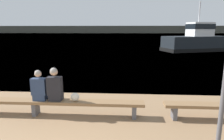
{
  "coord_description": "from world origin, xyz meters",
  "views": [
    {
      "loc": [
        1.78,
        -2.28,
        2.63
      ],
      "look_at": [
        1.23,
        6.37,
        0.83
      ],
      "focal_mm": 32.0,
      "sensor_mm": 36.0,
      "label": 1
    }
  ],
  "objects_px": {
    "shopping_bag": "(75,97)",
    "tugboat_red": "(197,42)",
    "person_right": "(55,86)",
    "bench_main": "(35,103)",
    "person_left": "(39,87)",
    "bench_segment_right": "(224,107)"
  },
  "relations": [
    {
      "from": "person_right",
      "to": "shopping_bag",
      "type": "xyz_separation_m",
      "value": [
        0.6,
        -0.01,
        -0.33
      ]
    },
    {
      "from": "bench_main",
      "to": "person_right",
      "type": "distance_m",
      "value": 0.85
    },
    {
      "from": "shopping_bag",
      "to": "tugboat_red",
      "type": "bearing_deg",
      "value": 62.18
    },
    {
      "from": "person_left",
      "to": "person_right",
      "type": "bearing_deg",
      "value": -0.32
    },
    {
      "from": "person_right",
      "to": "person_left",
      "type": "bearing_deg",
      "value": 179.68
    },
    {
      "from": "bench_main",
      "to": "person_left",
      "type": "height_order",
      "value": "person_left"
    },
    {
      "from": "person_left",
      "to": "tugboat_red",
      "type": "relative_size",
      "value": 0.11
    },
    {
      "from": "tugboat_red",
      "to": "bench_segment_right",
      "type": "height_order",
      "value": "tugboat_red"
    },
    {
      "from": "bench_main",
      "to": "shopping_bag",
      "type": "bearing_deg",
      "value": -0.39
    },
    {
      "from": "shopping_bag",
      "to": "tugboat_red",
      "type": "height_order",
      "value": "tugboat_red"
    },
    {
      "from": "bench_main",
      "to": "tugboat_red",
      "type": "xyz_separation_m",
      "value": [
        11.38,
        19.19,
        0.68
      ]
    },
    {
      "from": "person_left",
      "to": "tugboat_red",
      "type": "distance_m",
      "value": 22.23
    },
    {
      "from": "bench_main",
      "to": "person_right",
      "type": "relative_size",
      "value": 6.5
    },
    {
      "from": "person_right",
      "to": "tugboat_red",
      "type": "xyz_separation_m",
      "value": [
        10.73,
        19.19,
        0.14
      ]
    },
    {
      "from": "person_right",
      "to": "shopping_bag",
      "type": "distance_m",
      "value": 0.69
    },
    {
      "from": "tugboat_red",
      "to": "bench_segment_right",
      "type": "relative_size",
      "value": 2.51
    },
    {
      "from": "person_right",
      "to": "shopping_bag",
      "type": "relative_size",
      "value": 3.91
    },
    {
      "from": "person_left",
      "to": "tugboat_red",
      "type": "xyz_separation_m",
      "value": [
        11.22,
        19.19,
        0.19
      ]
    },
    {
      "from": "shopping_bag",
      "to": "tugboat_red",
      "type": "xyz_separation_m",
      "value": [
        10.13,
        19.19,
        0.47
      ]
    },
    {
      "from": "person_left",
      "to": "person_right",
      "type": "height_order",
      "value": "person_right"
    },
    {
      "from": "shopping_bag",
      "to": "bench_segment_right",
      "type": "distance_m",
      "value": 4.39
    },
    {
      "from": "bench_main",
      "to": "person_right",
      "type": "height_order",
      "value": "person_right"
    }
  ]
}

